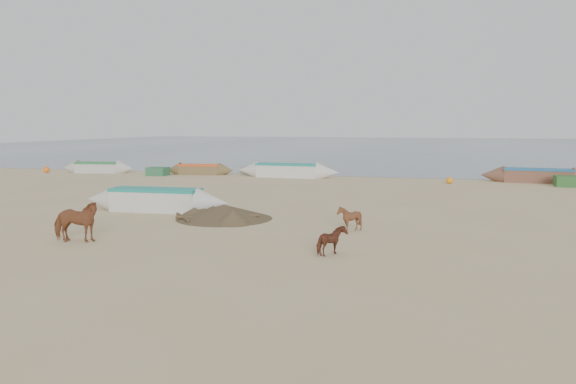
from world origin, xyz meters
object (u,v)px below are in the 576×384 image
object	(u,v)px
calf_front	(349,218)
calf_right	(332,241)
near_canoe	(156,200)
cow_adult	(76,222)

from	to	relation	value
calf_front	calf_right	distance (m)	3.74
calf_right	near_canoe	size ratio (longest dim) A/B	0.13
calf_right	near_canoe	bearing A→B (deg)	63.80
calf_front	near_canoe	xyz separation A→B (m)	(-8.82, 2.36, 0.04)
cow_adult	calf_right	xyz separation A→B (m)	(8.22, 0.40, -0.25)
calf_front	near_canoe	world-z (taller)	near_canoe
cow_adult	calf_front	xyz separation A→B (m)	(8.11, 4.13, -0.21)
calf_right	cow_adult	bearing A→B (deg)	100.87
cow_adult	calf_right	size ratio (longest dim) A/B	1.91
calf_front	calf_right	size ratio (longest dim) A/B	1.11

